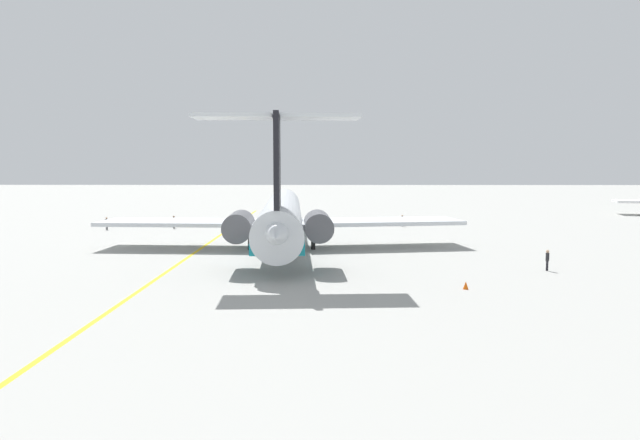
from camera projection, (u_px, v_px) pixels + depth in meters
ground at (161, 247)px, 63.15m from camera, size 384.78×384.78×0.00m
main_jetliner at (282, 216)px, 60.69m from camera, size 43.21×38.35×12.58m
ground_crew_near_nose at (174, 220)px, 81.22m from camera, size 0.28×0.44×1.74m
ground_crew_near_tail at (547, 258)px, 48.71m from camera, size 0.43×0.28×1.75m
ground_crew_portside at (402, 219)px, 83.78m from camera, size 0.29×0.35×1.66m
ground_crew_starboard at (107, 222)px, 79.56m from camera, size 0.27×0.39×1.71m
safety_cone_nose at (466, 285)px, 41.61m from camera, size 0.40×0.40×0.55m
safety_cone_wingtip at (170, 225)px, 83.17m from camera, size 0.40×0.40×0.55m
safety_cone_tail at (407, 224)px, 85.14m from camera, size 0.40×0.40×0.55m
taxiway_centreline at (202, 248)px, 62.31m from camera, size 101.15×0.86×0.01m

